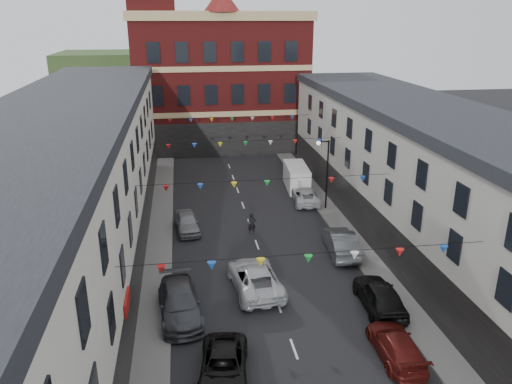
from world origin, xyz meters
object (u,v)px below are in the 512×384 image
street_lamp (325,165)px  car_right_c (396,345)px  car_right_e (341,242)px  pedestrian (252,224)px  white_van (296,177)px  car_right_d (380,295)px  car_left_d (180,303)px  moving_car (255,277)px  car_right_f (306,196)px  car_left_e (187,222)px  car_left_c (224,366)px

street_lamp → car_right_c: street_lamp is taller
car_right_e → pedestrian: (-5.59, 4.09, 0.01)m
car_right_c → white_van: bearing=-90.1°
car_right_e → car_right_d: bearing=95.2°
car_left_d → moving_car: size_ratio=0.95×
car_right_f → pedestrian: bearing=52.0°
street_lamp → car_right_c: (-1.88, -19.29, -3.25)m
car_left_d → car_right_c: (10.17, -5.06, -0.14)m
car_right_c → car_right_e: bearing=-92.2°
car_right_f → white_van: 4.04m
car_left_e → street_lamp: bearing=7.5°
moving_car → white_van: bearing=-115.7°
car_right_c → pedestrian: pedestrian is taller
moving_car → pedestrian: pedestrian is taller
street_lamp → pedestrian: street_lamp is taller
car_left_c → white_van: 27.02m
car_left_c → pedestrian: (3.51, 15.48, 0.19)m
street_lamp → car_left_c: (-10.15, -19.57, -3.26)m
car_left_c → car_left_d: car_left_d is taller
street_lamp → car_left_c: 22.28m
car_right_e → car_left_c: bearing=56.6°
car_right_f → moving_car: moving_car is taller
car_left_e → car_right_e: size_ratio=0.83×
pedestrian → car_right_f: bearing=47.0°
car_left_c → moving_car: 7.94m
car_right_e → car_right_f: 9.99m
moving_car → car_left_c: bearing=66.0°
white_van → pedestrian: bearing=-115.8°
car_right_f → car_right_e: bearing=95.5°
street_lamp → car_right_f: (-1.05, 1.81, -3.26)m
car_left_d → car_right_d: size_ratio=1.13×
street_lamp → car_right_f: bearing=120.1°
street_lamp → moving_car: bearing=-122.3°
car_left_e → car_right_e: 11.69m
car_left_c → moving_car: size_ratio=0.81×
car_left_e → car_right_e: (10.38, -5.38, 0.12)m
street_lamp → car_right_c: size_ratio=1.33×
car_left_c → white_van: white_van is taller
car_left_d → pedestrian: pedestrian is taller
car_left_e → white_van: (10.48, 8.63, 0.39)m
white_van → car_right_d: bearing=-86.2°
car_right_c → car_right_f: (0.83, 21.11, -0.01)m
car_left_c → car_right_d: car_right_d is taller
moving_car → pedestrian: bearing=-102.2°
street_lamp → car_right_c: bearing=-95.6°
car_left_c → pedestrian: pedestrian is taller
street_lamp → car_right_f: street_lamp is taller
street_lamp → pedestrian: size_ratio=3.62×
car_right_d → white_van: size_ratio=0.97×
car_left_e → moving_car: (3.83, -9.25, 0.09)m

